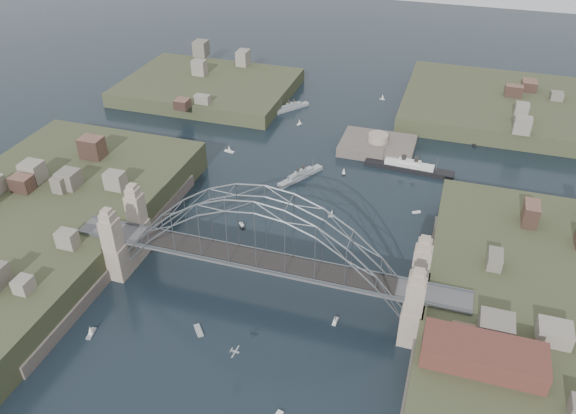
# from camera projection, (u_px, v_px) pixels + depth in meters

# --- Properties ---
(ground) EXTENTS (500.00, 500.00, 0.00)m
(ground) POSITION_uv_depth(u_px,v_px,m) (263.00, 291.00, 122.10)
(ground) COLOR black
(ground) RESTS_ON ground
(bridge) EXTENTS (84.00, 13.80, 24.60)m
(bridge) POSITION_uv_depth(u_px,v_px,m) (261.00, 245.00, 115.23)
(bridge) COLOR #515153
(bridge) RESTS_ON ground
(shore_west) EXTENTS (50.50, 90.00, 12.00)m
(shore_west) POSITION_uv_depth(u_px,v_px,m) (34.00, 235.00, 135.38)
(shore_west) COLOR #373D24
(shore_west) RESTS_ON ground
(shore_east) EXTENTS (50.50, 90.00, 12.00)m
(shore_east) POSITION_uv_depth(u_px,v_px,m) (552.00, 346.00, 106.62)
(shore_east) COLOR #373D24
(shore_east) RESTS_ON ground
(headland_nw) EXTENTS (60.00, 45.00, 9.00)m
(headland_nw) POSITION_uv_depth(u_px,v_px,m) (209.00, 92.00, 210.81)
(headland_nw) COLOR #373D24
(headland_nw) RESTS_ON ground
(headland_ne) EXTENTS (70.00, 55.00, 9.50)m
(headland_ne) POSITION_uv_depth(u_px,v_px,m) (508.00, 111.00, 196.21)
(headland_ne) COLOR #373D24
(headland_ne) RESTS_ON ground
(fort_island) EXTENTS (22.00, 16.00, 9.40)m
(fort_island) POSITION_uv_depth(u_px,v_px,m) (377.00, 151.00, 174.68)
(fort_island) COLOR #534A43
(fort_island) RESTS_ON ground
(wharf_shed) EXTENTS (20.00, 8.00, 4.00)m
(wharf_shed) POSITION_uv_depth(u_px,v_px,m) (484.00, 355.00, 94.41)
(wharf_shed) COLOR #592D26
(wharf_shed) RESTS_ON shore_east
(naval_cruiser_near) EXTENTS (9.55, 14.93, 4.77)m
(naval_cruiser_near) POSITION_uv_depth(u_px,v_px,m) (300.00, 176.00, 160.46)
(naval_cruiser_near) COLOR #959B9E
(naval_cruiser_near) RESTS_ON ground
(naval_cruiser_far) EXTENTS (10.06, 12.39, 4.75)m
(naval_cruiser_far) POSITION_uv_depth(u_px,v_px,m) (291.00, 107.00, 198.94)
(naval_cruiser_far) COLOR #959B9E
(naval_cruiser_far) RESTS_ON ground
(ocean_liner) EXTENTS (25.45, 4.89, 6.21)m
(ocean_liner) POSITION_uv_depth(u_px,v_px,m) (409.00, 167.00, 163.86)
(ocean_liner) COLOR black
(ocean_liner) RESTS_ON ground
(aeroplane) EXTENTS (1.63, 3.06, 0.44)m
(aeroplane) POSITION_uv_depth(u_px,v_px,m) (234.00, 351.00, 101.64)
(aeroplane) COLOR #9FA2A7
(small_boat_a) EXTENTS (2.52, 2.69, 1.43)m
(small_boat_a) POSITION_uv_depth(u_px,v_px,m) (242.00, 225.00, 141.47)
(small_boat_a) COLOR silver
(small_boat_a) RESTS_ON ground
(small_boat_b) EXTENTS (1.74, 1.37, 2.38)m
(small_boat_b) POSITION_uv_depth(u_px,v_px,m) (332.00, 214.00, 144.42)
(small_boat_b) COLOR silver
(small_boat_b) RESTS_ON ground
(small_boat_c) EXTENTS (3.08, 3.36, 0.45)m
(small_boat_c) POSITION_uv_depth(u_px,v_px,m) (199.00, 331.00, 112.31)
(small_boat_c) COLOR silver
(small_boat_c) RESTS_ON ground
(small_boat_d) EXTENTS (2.26, 1.73, 0.45)m
(small_boat_d) POSITION_uv_depth(u_px,v_px,m) (416.00, 212.00, 146.42)
(small_boat_d) COLOR silver
(small_boat_d) RESTS_ON ground
(small_boat_e) EXTENTS (3.17, 1.57, 2.38)m
(small_boat_e) POSITION_uv_depth(u_px,v_px,m) (229.00, 150.00, 173.21)
(small_boat_e) COLOR silver
(small_boat_e) RESTS_ON ground
(small_boat_f) EXTENTS (1.21, 1.90, 2.38)m
(small_boat_f) POSITION_uv_depth(u_px,v_px,m) (344.00, 171.00, 161.95)
(small_boat_f) COLOR silver
(small_boat_f) RESTS_ON ground
(small_boat_h) EXTENTS (1.51, 1.83, 2.38)m
(small_boat_h) POSITION_uv_depth(u_px,v_px,m) (299.00, 122.00, 188.72)
(small_boat_h) COLOR silver
(small_boat_h) RESTS_ON ground
(small_boat_i) EXTENTS (2.30, 1.30, 0.45)m
(small_boat_i) POSITION_uv_depth(u_px,v_px,m) (417.00, 276.00, 125.75)
(small_boat_i) COLOR silver
(small_boat_i) RESTS_ON ground
(small_boat_j) EXTENTS (1.52, 3.12, 2.38)m
(small_boat_j) POSITION_uv_depth(u_px,v_px,m) (91.00, 331.00, 111.30)
(small_boat_j) COLOR silver
(small_boat_j) RESTS_ON ground
(small_boat_k) EXTENTS (2.13, 1.23, 2.38)m
(small_boat_k) POSITION_uv_depth(u_px,v_px,m) (383.00, 97.00, 205.78)
(small_boat_k) COLOR silver
(small_boat_k) RESTS_ON ground
(small_boat_l) EXTENTS (2.30, 2.15, 1.43)m
(small_boat_l) POSITION_uv_depth(u_px,v_px,m) (173.00, 195.00, 153.16)
(small_boat_l) COLOR silver
(small_boat_l) RESTS_ON ground
(small_boat_m) EXTENTS (0.88, 2.29, 1.43)m
(small_boat_m) POSITION_uv_depth(u_px,v_px,m) (335.00, 321.00, 114.31)
(small_boat_m) COLOR silver
(small_boat_m) RESTS_ON ground
(small_boat_n) EXTENTS (1.60, 3.09, 0.45)m
(small_boat_n) POSITION_uv_depth(u_px,v_px,m) (474.00, 146.00, 176.70)
(small_boat_n) COLOR silver
(small_boat_n) RESTS_ON ground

